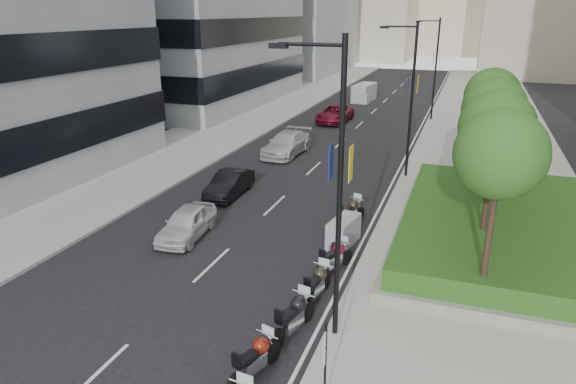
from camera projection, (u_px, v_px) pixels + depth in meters
The scene contains 26 objects.
ground at pixel (196, 327), 16.35m from camera, with size 160.00×160.00×0.00m, color black.
sidewalk_right at pixel (486, 138), 40.17m from camera, with size 10.00×100.00×0.15m, color #9E9B93.
sidewalk_left at pixel (241, 120), 46.76m from camera, with size 8.00×100.00×0.15m, color #9E9B93.
lane_edge at pixel (417, 134), 41.85m from camera, with size 0.12×100.00×0.01m, color silver.
lane_centre at pixel (354, 130), 43.49m from camera, with size 0.12×100.00×0.01m, color silver.
planter at pixel (517, 237), 21.98m from camera, with size 10.00×14.00×0.40m, color gray.
hedge at pixel (519, 224), 21.78m from camera, with size 9.40×13.40×0.80m, color #134514.
tree_0 at pixel (501, 155), 15.43m from camera, with size 2.80×2.80×6.30m.
tree_1 at pixel (497, 128), 18.98m from camera, with size 2.80×2.80×6.30m.
tree_2 at pixel (494, 109), 22.54m from camera, with size 2.80×2.80×6.30m.
tree_3 at pixel (492, 96), 26.10m from camera, with size 2.80×2.80×6.30m.
lamp_post_0 at pixel (335, 181), 14.25m from camera, with size 2.34×0.45×9.00m.
lamp_post_1 at pixel (409, 93), 29.36m from camera, with size 2.34×0.45×9.00m.
lamp_post_2 at pixel (434, 64), 45.36m from camera, with size 2.34×0.45×9.00m.
parking_sign at pixel (325, 359), 12.58m from camera, with size 0.06×0.32×2.50m.
motorcycle_1 at pixel (256, 358), 13.95m from camera, with size 0.90×2.17×1.11m.
motorcycle_2 at pixel (294, 316), 15.81m from camera, with size 0.87×2.35×1.19m.
motorcycle_3 at pixel (317, 284), 17.77m from camera, with size 0.74×2.23×1.11m.
motorcycle_4 at pixel (335, 257), 19.67m from camera, with size 1.06×2.10×1.11m.
motorcycle_5 at pixel (344, 232), 21.90m from camera, with size 1.14×2.11×1.21m.
motorcycle_6 at pixel (350, 212), 23.93m from camera, with size 1.10×2.27×1.19m.
car_a at pixel (187, 223), 22.67m from camera, with size 1.59×3.95×1.34m, color silver.
car_b at pixel (229, 184), 27.83m from camera, with size 1.41×4.05×1.33m, color black.
car_c at pixel (287, 144), 35.72m from camera, with size 2.17×5.33×1.55m, color silver.
car_d at pixel (335, 114), 46.17m from camera, with size 2.51×5.43×1.51m, color maroon.
delivery_van at pixel (364, 93), 56.91m from camera, with size 2.07×4.59×1.87m.
Camera 1 is at (7.43, -12.20, 9.52)m, focal length 32.00 mm.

